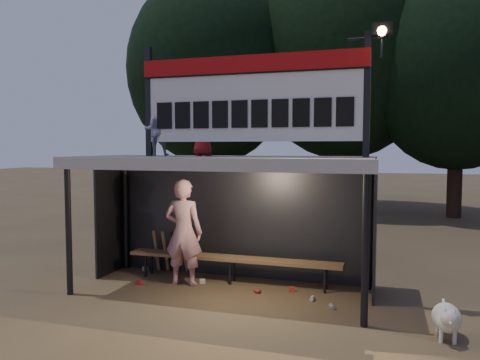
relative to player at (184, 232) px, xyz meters
name	(u,v)px	position (x,y,z in m)	size (l,w,h in m)	color
ground	(222,291)	(0.79, -0.18, -0.96)	(80.00, 80.00, 0.00)	brown
player	(184,232)	(0.00, 0.00, 0.00)	(0.70, 0.46, 1.91)	silver
child_a	(157,130)	(-0.45, -0.12, 1.82)	(0.44, 0.35, 0.91)	gray
child_b	(203,130)	(0.33, 0.15, 1.83)	(0.46, 0.30, 0.93)	maroon
dugout_shelter	(226,183)	(0.79, 0.07, 0.89)	(5.10, 2.08, 2.32)	#424245
scoreboard_assembly	(253,95)	(1.35, -0.19, 2.37)	(4.10, 0.27, 1.99)	black
bench	(232,259)	(0.79, 0.37, -0.52)	(4.00, 0.35, 0.48)	brown
tree_left	(210,70)	(-3.21, 9.82, 4.56)	(6.46, 6.46, 9.27)	#312115
tree_mid	(343,53)	(1.79, 11.32, 5.21)	(7.22, 7.22, 10.36)	black
tree_right	(458,69)	(5.79, 10.32, 4.23)	(6.08, 6.08, 8.72)	#311F15
dog	(447,318)	(4.23, -1.21, -0.68)	(0.36, 0.81, 0.49)	white
bats	(170,251)	(-0.58, 0.64, -0.53)	(0.67, 0.35, 0.84)	#997347
litter	(233,287)	(0.93, 0.00, -0.92)	(3.94, 1.28, 0.08)	#AF321E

